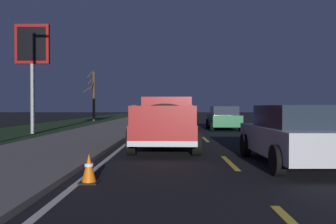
{
  "coord_description": "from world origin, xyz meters",
  "views": [
    {
      "loc": [
        -0.6,
        1.55,
        1.5
      ],
      "look_at": [
        11.59,
        1.69,
        1.32
      ],
      "focal_mm": 36.97,
      "sensor_mm": 36.0,
      "label": 1
    }
  ],
  "objects": [
    {
      "name": "sedan_blue",
      "position": [
        24.49,
        1.96,
        0.78
      ],
      "size": [
        4.45,
        2.1,
        1.54
      ],
      "color": "navy",
      "rests_on": "ground"
    },
    {
      "name": "gas_price_sign",
      "position": [
        18.66,
        9.35,
        4.55
      ],
      "size": [
        0.27,
        1.9,
        6.11
      ],
      "color": "#99999E",
      "rests_on": "ground"
    },
    {
      "name": "pickup_truck",
      "position": [
        11.89,
        1.75,
        0.98
      ],
      "size": [
        5.47,
        2.37,
        1.87
      ],
      "color": "maroon",
      "rests_on": "ground"
    },
    {
      "name": "ground",
      "position": [
        27.0,
        0.0,
        0.0
      ],
      "size": [
        144.0,
        144.0,
        0.0
      ],
      "primitive_type": "plane",
      "color": "black"
    },
    {
      "name": "bare_tree_far",
      "position": [
        36.68,
        10.03,
        2.8
      ],
      "size": [
        1.38,
        1.14,
        5.49
      ],
      "color": "#423323",
      "rests_on": "ground"
    },
    {
      "name": "sedan_green",
      "position": [
        22.09,
        -1.85,
        0.78
      ],
      "size": [
        4.44,
        2.09,
        1.54
      ],
      "color": "#14592D",
      "rests_on": "ground"
    },
    {
      "name": "traffic_cone_near",
      "position": [
        6.14,
        3.18,
        0.28
      ],
      "size": [
        0.36,
        0.36,
        0.58
      ],
      "color": "black",
      "rests_on": "ground"
    },
    {
      "name": "sedan_silver",
      "position": [
        8.34,
        -1.61,
        0.78
      ],
      "size": [
        4.43,
        2.07,
        1.54
      ],
      "color": "#B2B5BA",
      "rests_on": "ground"
    },
    {
      "name": "grass_verge",
      "position": [
        27.0,
        10.7,
        0.0
      ],
      "size": [
        108.0,
        6.0,
        0.01
      ],
      "primitive_type": "cube",
      "color": "#1E3819",
      "rests_on": "ground"
    },
    {
      "name": "sidewalk_shoulder",
      "position": [
        27.0,
        5.7,
        0.06
      ],
      "size": [
        108.0,
        4.0,
        0.12
      ],
      "primitive_type": "cube",
      "color": "slate",
      "rests_on": "ground"
    },
    {
      "name": "lane_markings",
      "position": [
        28.44,
        2.55,
        0.0
      ],
      "size": [
        108.0,
        3.54,
        0.01
      ],
      "color": "yellow",
      "rests_on": "ground"
    }
  ]
}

